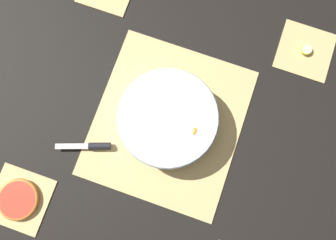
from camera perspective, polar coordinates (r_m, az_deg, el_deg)
The scene contains 8 objects.
ground_plane at distance 0.85m, azimuth 0.00°, elevation -0.40°, with size 6.00×6.00×0.00m, color black.
bamboo_mat_center at distance 0.85m, azimuth 0.00°, elevation -0.36°, with size 0.41×0.37×0.01m.
coaster_mat_near_right at distance 0.97m, azimuth 22.80°, elevation 11.07°, with size 0.14×0.14×0.01m.
coaster_mat_far_left at distance 0.91m, azimuth -24.42°, elevation -12.45°, with size 0.14×0.14×0.01m.
fruit_salad_bowl at distance 0.80m, azimuth 0.00°, elevation 0.13°, with size 0.25×0.25×0.07m.
paring_knife at distance 0.84m, azimuth -12.30°, elevation -4.46°, with size 0.06×0.14×0.02m.
banana_coin_single at distance 0.96m, azimuth 22.97°, elevation 11.22°, with size 0.03×0.03×0.01m.
grapefruit_slice at distance 0.91m, azimuth -24.65°, elevation -12.47°, with size 0.10×0.10×0.01m.
Camera 1 is at (-0.13, -0.04, 0.84)m, focal length 35.00 mm.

